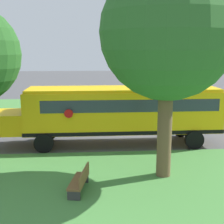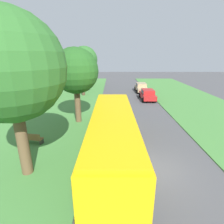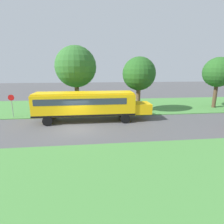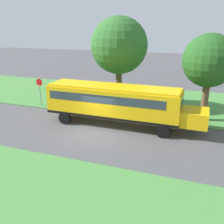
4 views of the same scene
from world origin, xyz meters
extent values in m
plane|color=#4C4C4F|center=(0.00, 0.00, 0.00)|extent=(120.00, 120.00, 0.00)
cube|color=yellow|center=(-2.38, 0.77, 1.90)|extent=(2.50, 10.50, 2.20)
cube|color=yellow|center=(-2.38, 6.97, 1.35)|extent=(2.20, 1.90, 1.10)
cube|color=yellow|center=(-2.38, 0.77, 3.08)|extent=(2.35, 10.29, 0.16)
cube|color=black|center=(-2.38, 0.77, 0.92)|extent=(2.54, 10.54, 0.20)
cube|color=#2D3842|center=(-2.38, 0.47, 2.36)|extent=(2.53, 9.24, 0.64)
cube|color=#2D3842|center=(-2.38, 5.97, 2.36)|extent=(2.25, 0.12, 0.80)
cylinder|color=red|center=(-3.81, 3.66, 2.05)|extent=(0.03, 0.44, 0.44)
cylinder|color=black|center=(-3.63, 4.97, 0.50)|extent=(0.30, 1.00, 1.00)
cylinder|color=black|center=(-1.13, 4.97, 0.50)|extent=(0.30, 1.00, 1.00)
cylinder|color=black|center=(-3.63, -2.90, 0.50)|extent=(0.30, 1.00, 1.00)
cylinder|color=black|center=(-1.13, -2.90, 0.50)|extent=(0.30, 1.00, 1.00)
cube|color=#B21E1E|center=(2.80, 16.48, 0.64)|extent=(1.80, 4.40, 0.64)
cube|color=#B21E1E|center=(2.80, 16.33, 1.26)|extent=(1.60, 2.20, 0.60)
cube|color=#2D3842|center=(2.80, 16.33, 1.28)|extent=(1.62, 2.02, 0.45)
cylinder|color=black|center=(1.90, 17.97, 0.32)|extent=(0.22, 0.64, 0.64)
cylinder|color=black|center=(3.70, 17.97, 0.32)|extent=(0.22, 0.64, 0.64)
cylinder|color=black|center=(1.90, 14.98, 0.32)|extent=(0.22, 0.64, 0.64)
cylinder|color=black|center=(3.70, 14.98, 0.32)|extent=(0.22, 0.64, 0.64)
cube|color=tan|center=(2.80, 22.26, 0.64)|extent=(1.80, 4.40, 0.64)
cube|color=tan|center=(2.80, 22.41, 1.26)|extent=(1.60, 2.20, 0.60)
cube|color=#2D3842|center=(2.80, 22.41, 1.28)|extent=(1.62, 2.02, 0.45)
cylinder|color=black|center=(3.70, 20.76, 0.32)|extent=(0.22, 0.64, 0.64)
cylinder|color=black|center=(1.90, 20.76, 0.32)|extent=(0.22, 0.64, 0.64)
cylinder|color=black|center=(3.70, 23.76, 0.32)|extent=(0.22, 0.64, 0.64)
cylinder|color=black|center=(1.90, 23.76, 0.32)|extent=(0.22, 0.64, 0.64)
cylinder|color=brown|center=(-7.18, -0.39, 1.94)|extent=(0.59, 0.59, 3.88)
sphere|color=#2D6628|center=(-7.18, -0.39, 5.84)|extent=(5.23, 5.23, 5.23)
cylinder|color=brown|center=(-5.74, 7.52, 1.71)|extent=(0.56, 0.56, 3.42)
sphere|color=#23561E|center=(-5.74, 7.52, 4.99)|extent=(4.18, 4.18, 4.18)
sphere|color=#23561E|center=(-5.62, 7.43, 5.21)|extent=(2.83, 2.83, 2.83)
cylinder|color=#4C3826|center=(-7.08, 19.28, 1.79)|extent=(0.52, 0.52, 3.59)
sphere|color=#23561E|center=(-7.08, 19.28, 5.14)|extent=(4.13, 4.13, 4.13)
sphere|color=#23561E|center=(-7.41, 18.70, 5.32)|extent=(2.75, 2.75, 2.75)
cylinder|color=#4C3826|center=(-7.78, 26.44, 1.78)|extent=(0.49, 0.49, 3.56)
sphere|color=#2D6628|center=(-7.78, 26.44, 5.46)|extent=(5.05, 5.05, 5.05)
sphere|color=#2D6628|center=(-8.44, 26.81, 5.48)|extent=(2.92, 2.92, 2.92)
cube|color=brown|center=(-8.39, 3.06, 0.45)|extent=(1.67, 0.79, 0.08)
cube|color=brown|center=(-8.44, 2.85, 0.70)|extent=(1.58, 0.36, 0.44)
cube|color=#333333|center=(-7.67, 2.92, 0.23)|extent=(0.16, 0.46, 0.45)
cube|color=#333333|center=(-9.12, 3.20, 0.23)|extent=(0.16, 0.46, 0.45)
camera|label=1|loc=(-19.16, 2.63, 5.18)|focal=50.00mm
camera|label=2|loc=(-2.43, -8.69, 6.40)|focal=28.00mm
camera|label=3|loc=(16.19, 1.60, 5.53)|focal=28.00mm
camera|label=4|loc=(16.16, 7.52, 7.64)|focal=42.00mm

